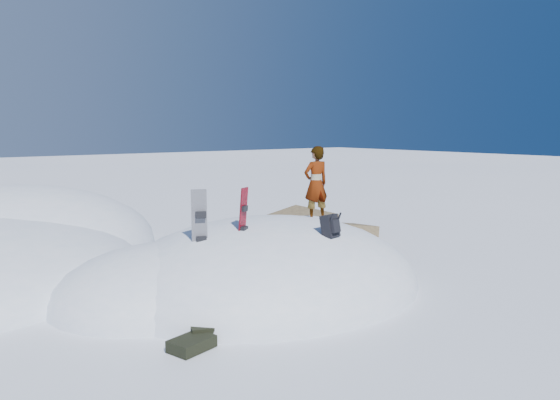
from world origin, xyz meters
TOP-DOWN VIEW (x-y plane):
  - ground at (0.00, 0.00)m, footprint 120.00×120.00m
  - snow_mound at (-0.17, 0.24)m, footprint 8.00×6.00m
  - rock_outcrop at (3.72, 3.01)m, footprint 4.68×4.41m
  - snowboard_red at (-0.89, -0.40)m, footprint 0.29×0.26m
  - snowboard_dark at (-1.74, -0.19)m, footprint 0.31×0.25m
  - backpack at (0.50, -1.45)m, footprint 0.38×0.42m
  - gear_pile at (-2.91, -1.99)m, footprint 0.90×0.69m
  - person at (1.47, 0.09)m, footprint 0.68×0.49m

SIDE VIEW (x-z plane):
  - ground at x=0.00m, z-range 0.00..0.00m
  - snow_mound at x=-0.17m, z-range -1.50..1.50m
  - rock_outcrop at x=3.72m, z-range -0.82..0.85m
  - gear_pile at x=-2.91m, z-range 0.00..0.23m
  - snowboard_dark at x=-1.74m, z-range 0.68..2.28m
  - backpack at x=0.50m, z-range 1.22..1.76m
  - snowboard_red at x=-0.89m, z-range 0.91..2.28m
  - person at x=1.47m, z-range 1.28..3.01m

